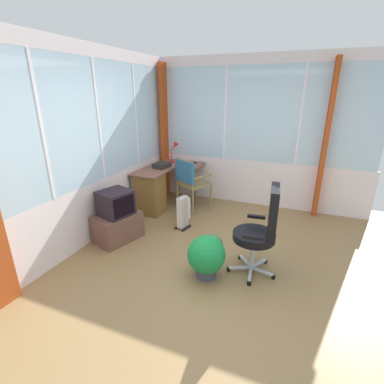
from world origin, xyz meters
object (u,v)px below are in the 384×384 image
object	(u,v)px
paper_tray	(162,165)
office_chair	(262,227)
wooden_armchair	(189,178)
tv_on_stand	(117,218)
desk_lamp	(175,148)
desk	(152,190)
space_heater	(184,212)
tv_remote	(194,162)
potted_plant	(207,254)

from	to	relation	value
paper_tray	office_chair	xyz separation A→B (m)	(-1.46, -2.07, -0.18)
wooden_armchair	tv_on_stand	bearing A→B (deg)	157.98
desk_lamp	office_chair	xyz separation A→B (m)	(-1.96, -2.03, -0.41)
desk	tv_on_stand	xyz separation A→B (m)	(-1.10, -0.03, -0.07)
desk_lamp	space_heater	distance (m)	1.59
tv_remote	wooden_armchair	bearing A→B (deg)	-144.71
desk	wooden_armchair	world-z (taller)	wooden_armchair
desk	office_chair	world-z (taller)	office_chair
desk_lamp	tv_on_stand	world-z (taller)	desk_lamp
desk	potted_plant	size ratio (longest dim) A/B	2.56
tv_on_stand	paper_tray	bearing A→B (deg)	-0.29
desk	paper_tray	size ratio (longest dim) A/B	4.45
desk	desk_lamp	bearing A→B (deg)	-5.75
office_chair	wooden_armchair	bearing A→B (deg)	46.73
desk_lamp	paper_tray	distance (m)	0.56
tv_remote	office_chair	bearing A→B (deg)	-118.85
tv_remote	desk	bearing A→B (deg)	174.16
wooden_armchair	paper_tray	bearing A→B (deg)	86.78
wooden_armchair	desk	bearing A→B (deg)	116.00
tv_remote	paper_tray	distance (m)	0.69
office_chair	space_heater	xyz separation A→B (m)	(0.75, 1.32, -0.35)
wooden_armchair	tv_remote	bearing A→B (deg)	13.65
office_chair	potted_plant	size ratio (longest dim) A/B	2.12
tv_remote	office_chair	world-z (taller)	office_chair
paper_tray	space_heater	size ratio (longest dim) A/B	0.56
office_chair	space_heater	world-z (taller)	office_chair
tv_on_stand	space_heater	world-z (taller)	tv_on_stand
paper_tray	potted_plant	bearing A→B (deg)	-139.45
tv_on_stand	potted_plant	distance (m)	1.55
tv_remote	desk_lamp	bearing A→B (deg)	118.54
paper_tray	desk_lamp	bearing A→B (deg)	-4.75
tv_on_stand	tv_remote	bearing A→B (deg)	-12.04
desk_lamp	potted_plant	world-z (taller)	desk_lamp
tv_remote	potted_plant	size ratio (longest dim) A/B	0.29
paper_tray	wooden_armchair	world-z (taller)	wooden_armchair
tv_remote	tv_on_stand	world-z (taller)	tv_remote
tv_on_stand	space_heater	xyz separation A→B (m)	(0.71, -0.75, -0.07)
office_chair	space_heater	bearing A→B (deg)	60.52
desk_lamp	tv_remote	distance (m)	0.46
wooden_armchair	office_chair	bearing A→B (deg)	-133.27
tv_on_stand	potted_plant	bearing A→B (deg)	-102.67
tv_remote	wooden_armchair	size ratio (longest dim) A/B	0.15
desk	office_chair	size ratio (longest dim) A/B	1.21
tv_on_stand	desk	bearing A→B (deg)	1.78
desk_lamp	wooden_armchair	bearing A→B (deg)	-136.38
desk	space_heater	bearing A→B (deg)	-116.21
desk_lamp	tv_on_stand	distance (m)	2.04
desk	potted_plant	bearing A→B (deg)	-132.91
wooden_armchair	potted_plant	world-z (taller)	wooden_armchair
paper_tray	desk	bearing A→B (deg)	172.69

